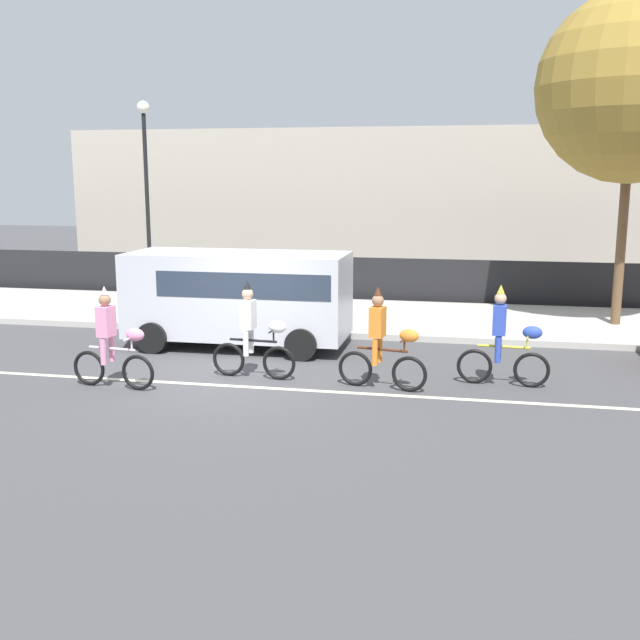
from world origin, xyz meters
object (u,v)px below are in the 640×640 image
pedestrian_onlooker (315,283)px  parade_cyclist_cobalt (505,342)px  parked_van_silver (241,292)px  street_lamp_post (146,172)px  parade_cyclist_zebra (254,336)px  parade_cyclist_orange (383,345)px  parade_cyclist_pink (112,344)px

pedestrian_onlooker → parade_cyclist_cobalt: bearing=-50.1°
parked_van_silver → street_lamp_post: size_ratio=0.85×
parade_cyclist_zebra → parade_cyclist_orange: same height
parked_van_silver → pedestrian_onlooker: 3.80m
parade_cyclist_zebra → street_lamp_post: (-5.35, 7.18, 3.15)m
pedestrian_onlooker → parked_van_silver: bearing=-104.6°
parade_cyclist_orange → parked_van_silver: bearing=142.0°
parade_cyclist_zebra → parade_cyclist_cobalt: same height
parade_cyclist_orange → parade_cyclist_zebra: bearing=174.2°
parade_cyclist_pink → parade_cyclist_zebra: bearing=26.7°
parade_cyclist_pink → parade_cyclist_zebra: size_ratio=1.00×
parade_cyclist_zebra → parade_cyclist_cobalt: 4.78m
parade_cyclist_pink → parked_van_silver: (1.33, 3.74, 0.44)m
parade_cyclist_pink → parade_cyclist_orange: size_ratio=1.00×
parked_van_silver → street_lamp_post: 6.88m
parade_cyclist_zebra → parked_van_silver: parked_van_silver is taller
parade_cyclist_cobalt → pedestrian_onlooker: (-4.85, 5.79, 0.17)m
parade_cyclist_orange → parked_van_silver: size_ratio=0.38×
parade_cyclist_zebra → parked_van_silver: 2.78m
parade_cyclist_zebra → parade_cyclist_cobalt: size_ratio=1.00×
parade_cyclist_cobalt → parade_cyclist_pink: bearing=-167.3°
parade_cyclist_orange → parade_cyclist_pink: bearing=-169.3°
parked_van_silver → street_lamp_post: (-4.30, 4.63, 2.71)m
parade_cyclist_pink → street_lamp_post: street_lamp_post is taller
parade_cyclist_pink → pedestrian_onlooker: (2.28, 7.41, 0.17)m
parade_cyclist_pink → parade_cyclist_orange: 5.01m
parade_cyclist_pink → pedestrian_onlooker: size_ratio=1.19×
parade_cyclist_orange → street_lamp_post: street_lamp_post is taller
parade_cyclist_pink → parked_van_silver: 3.99m
street_lamp_post → parked_van_silver: bearing=-47.1°
parade_cyclist_zebra → street_lamp_post: size_ratio=0.33×
parade_cyclist_pink → parade_cyclist_cobalt: (7.13, 1.61, 0.00)m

